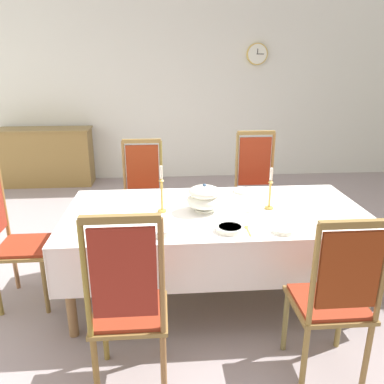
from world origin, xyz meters
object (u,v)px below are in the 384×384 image
Objects in this scene: chair_south_b at (334,297)px; soup_tureen at (204,198)px; chair_north_a at (143,193)px; bowl_near_left at (161,230)px; chair_south_a at (128,303)px; candlestick_east at (270,193)px; candlestick_west at (162,193)px; bowl_far_right at (284,230)px; dining_table at (216,219)px; bowl_near_right at (230,228)px; chair_head_west at (14,234)px; bowl_far_left at (243,190)px; chair_north_b at (256,188)px; mounted_clock at (257,54)px; spoon_secondary at (247,228)px; spoon_primary at (143,232)px; sideboard at (47,157)px.

soup_tureen is (-0.67, 0.98, 0.29)m from chair_south_b.
chair_north_a reaches higher than bowl_near_left.
chair_south_a is 1.48m from candlestick_east.
candlestick_east is at bearing -0.00° from candlestick_west.
dining_table is at bearing 131.80° from bowl_far_right.
chair_head_west is at bearing 166.11° from bowl_near_right.
bowl_near_right is at bearing -107.29° from bowl_far_left.
chair_north_b is 2.39m from chair_head_west.
chair_south_a is (-0.63, -0.99, -0.08)m from dining_table.
candlestick_west is 1.12× the size of mounted_clock.
spoon_secondary is (-0.24, 0.08, -0.01)m from bowl_far_right.
chair_south_b reaches higher than bowl_far_left.
chair_south_b is at bearing -47.57° from bowl_near_right.
chair_north_b reaches higher than spoon_secondary.
chair_south_b is at bearing -55.51° from spoon_secondary.
chair_north_b is (1.20, 1.98, 0.01)m from chair_south_a.
chair_south_a is 1.97m from chair_north_a.
spoon_primary is at bearing 50.33° from chair_north_b.
candlestick_west is at bearing 101.45° from chair_north_a.
chair_south_b is (0.57, -0.98, -0.11)m from dining_table.
dining_table is 0.54m from bowl_far_left.
candlestick_east is 0.58m from bowl_near_right.
soup_tureen is at bearing 137.80° from bowl_far_right.
chair_south_a is 7.29× the size of bowl_far_left.
candlestick_east is (0.53, 0.00, 0.03)m from soup_tureen.
spoon_secondary is at bearing 161.54° from bowl_far_right.
candlestick_west is at bearing 119.08° from sideboard.
chair_south_b is at bearing 123.54° from sideboard.
chair_south_b is at bearing -55.91° from soup_tureen.
bowl_far_left is (0.30, 0.44, 0.09)m from dining_table.
chair_north_b is 1.74m from bowl_near_left.
candlestick_east is (0.87, -0.00, -0.02)m from candlestick_west.
dining_table is 1.18m from chair_north_a.
bowl_near_left is at bearing -130.27° from soup_tureen.
bowl_near_right reaches higher than bowl_far_right.
mounted_clock is at bearing 79.97° from bowl_far_right.
dining_table is 3.99m from sideboard.
mounted_clock is (0.68, 3.52, 1.11)m from candlestick_east.
bowl_far_right is (1.04, -1.45, 0.19)m from chair_north_a.
candlestick_east is 0.47m from bowl_far_left.
chair_north_a is at bearing 125.83° from bowl_far_right.
chair_south_b is 3.92× the size of soup_tureen.
chair_north_a is 1.10m from bowl_far_left.
sideboard is (-1.81, 3.69, -0.33)m from bowl_near_left.
spoon_secondary is (0.17, -0.38, 0.08)m from dining_table.
chair_south_a reaches higher than chair_north_a.
candlestick_east is 3.76m from mounted_clock.
soup_tureen is 0.44m from bowl_near_right.
mounted_clock is at bearing 68.36° from bowl_near_left.
chair_north_b is at bearing 64.32° from bowl_far_left.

